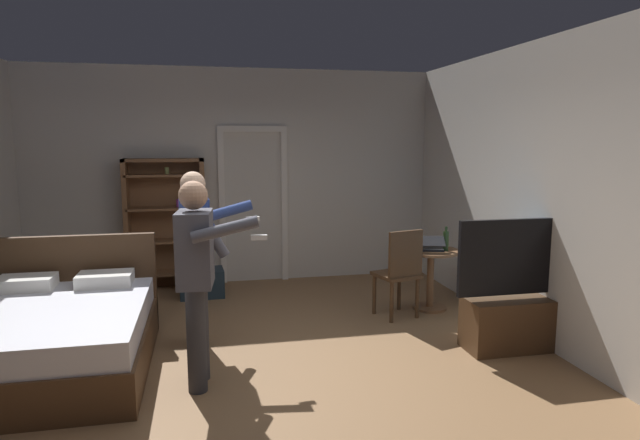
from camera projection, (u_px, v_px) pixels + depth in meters
ground_plane at (260, 375)px, 4.56m from camera, size 6.84×6.84×0.00m
wall_back at (235, 177)px, 7.41m from camera, size 5.65×0.12×2.89m
wall_right at (564, 196)px, 4.92m from camera, size 0.12×6.46×2.89m
doorway_frame at (253, 193)px, 7.42m from camera, size 0.93×0.08×2.13m
bed at (52, 336)px, 4.62m from camera, size 1.59×1.94×1.02m
bookshelf at (166, 219)px, 7.08m from camera, size 1.02×0.32×1.71m
tv_flatscreen at (516, 310)px, 5.09m from camera, size 1.21×0.40×1.24m
side_table at (431, 269)px, 6.27m from camera, size 0.64×0.64×0.70m
laptop at (429, 246)px, 6.18m from camera, size 0.40×0.40×0.17m
bottle_on_table at (446, 240)px, 6.17m from camera, size 0.06×0.06×0.28m
wooden_chair at (400, 270)px, 5.94m from camera, size 0.52×0.52×0.99m
person_blue_shirt at (197, 270)px, 4.25m from camera, size 0.68×0.60×1.64m
person_striped_shirt at (196, 248)px, 5.01m from camera, size 0.72×0.58×1.67m
suitcase_dark at (202, 283)px, 6.81m from camera, size 0.56×0.41×0.34m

